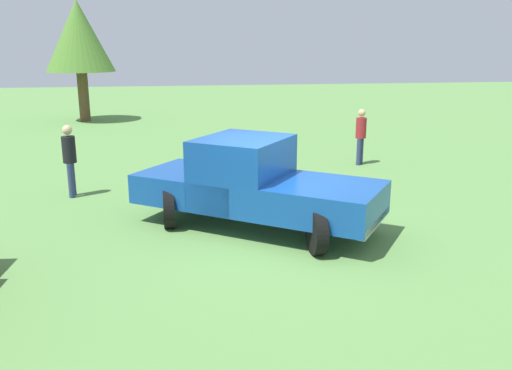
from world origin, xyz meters
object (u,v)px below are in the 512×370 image
pickup_truck (250,181)px  tree_back_left (79,37)px  person_bystander (70,157)px  person_visitor (361,133)px

pickup_truck → tree_back_left: bearing=144.4°
person_bystander → tree_back_left: size_ratio=0.31×
person_visitor → tree_back_left: tree_back_left is taller
person_visitor → tree_back_left: 15.46m
pickup_truck → person_visitor: bearing=87.0°
person_bystander → tree_back_left: 14.26m
person_visitor → tree_back_left: (11.53, 9.84, 3.01)m
person_bystander → person_visitor: 8.56m
person_visitor → tree_back_left: size_ratio=0.30×
tree_back_left → person_visitor: bearing=-139.5°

